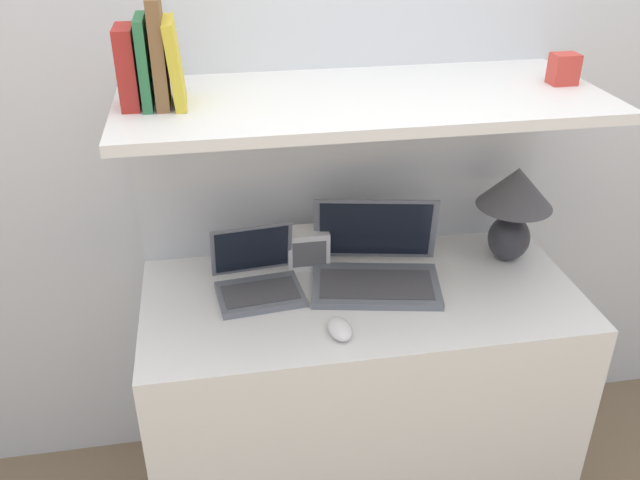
# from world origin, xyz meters

# --- Properties ---
(wall_back) EXTENTS (6.00, 0.05, 2.40)m
(wall_back) POSITION_xyz_m (0.00, 0.65, 1.20)
(wall_back) COLOR silver
(wall_back) RESTS_ON ground_plane
(desk) EXTENTS (1.24, 0.58, 0.78)m
(desk) POSITION_xyz_m (0.00, 0.29, 0.39)
(desk) COLOR white
(desk) RESTS_ON ground_plane
(back_riser) EXTENTS (1.24, 0.04, 1.31)m
(back_riser) POSITION_xyz_m (0.00, 0.60, 0.66)
(back_riser) COLOR silver
(back_riser) RESTS_ON ground_plane
(shelf) EXTENTS (1.24, 0.53, 0.03)m
(shelf) POSITION_xyz_m (0.00, 0.36, 1.33)
(shelf) COLOR white
(shelf) RESTS_ON back_riser
(table_lamp) EXTENTS (0.23, 0.23, 0.30)m
(table_lamp) POSITION_xyz_m (0.49, 0.41, 0.98)
(table_lamp) COLOR #2D2D33
(table_lamp) RESTS_ON desk
(laptop_large) EXTENTS (0.41, 0.34, 0.23)m
(laptop_large) POSITION_xyz_m (0.05, 0.35, 0.83)
(laptop_large) COLOR slate
(laptop_large) RESTS_ON desk
(laptop_small) EXTENTS (0.26, 0.23, 0.18)m
(laptop_small) POSITION_xyz_m (-0.29, 0.36, 0.82)
(laptop_small) COLOR slate
(laptop_small) RESTS_ON desk
(computer_mouse) EXTENTS (0.07, 0.11, 0.04)m
(computer_mouse) POSITION_xyz_m (-0.10, 0.11, 0.80)
(computer_mouse) COLOR white
(computer_mouse) RESTS_ON desk
(router_box) EXTENTS (0.13, 0.09, 0.12)m
(router_box) POSITION_xyz_m (-0.13, 0.48, 0.84)
(router_box) COLOR white
(router_box) RESTS_ON desk
(book_red) EXTENTS (0.04, 0.12, 0.19)m
(book_red) POSITION_xyz_m (-0.57, 0.36, 1.44)
(book_red) COLOR #A82823
(book_red) RESTS_ON shelf
(book_green) EXTENTS (0.02, 0.14, 0.21)m
(book_green) POSITION_xyz_m (-0.53, 0.36, 1.45)
(book_green) COLOR #2D7042
(book_green) RESTS_ON shelf
(book_brown) EXTENTS (0.03, 0.14, 0.25)m
(book_brown) POSITION_xyz_m (-0.50, 0.36, 1.47)
(book_brown) COLOR brown
(book_brown) RESTS_ON shelf
(book_yellow) EXTENTS (0.04, 0.16, 0.20)m
(book_yellow) POSITION_xyz_m (-0.46, 0.36, 1.44)
(book_yellow) COLOR gold
(book_yellow) RESTS_ON shelf
(shelf_gadget) EXTENTS (0.07, 0.06, 0.08)m
(shelf_gadget) POSITION_xyz_m (0.54, 0.36, 1.38)
(shelf_gadget) COLOR #CC3D33
(shelf_gadget) RESTS_ON shelf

